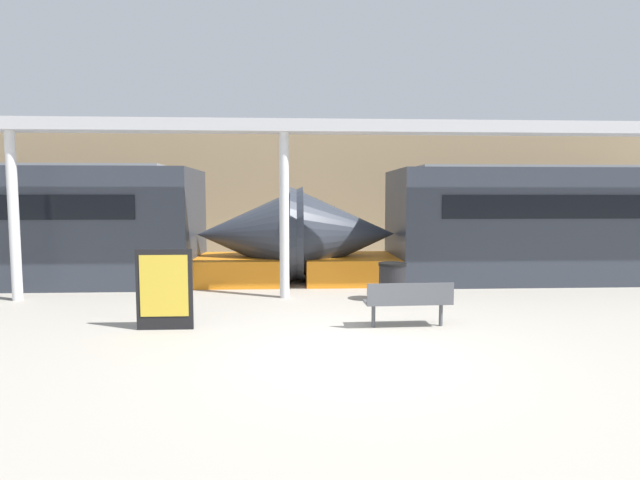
# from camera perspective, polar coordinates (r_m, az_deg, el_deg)

# --- Properties ---
(ground_plane) EXTENTS (60.00, 60.00, 0.00)m
(ground_plane) POSITION_cam_1_polar(r_m,az_deg,el_deg) (7.64, 3.99, -12.83)
(ground_plane) COLOR #A8A093
(station_wall) EXTENTS (56.00, 0.20, 5.00)m
(station_wall) POSITION_cam_1_polar(r_m,az_deg,el_deg) (19.30, -0.31, 5.35)
(station_wall) COLOR #9E8460
(station_wall) RESTS_ON ground_plane
(train_left) EXTENTS (15.04, 2.93, 3.20)m
(train_left) POSITION_cam_1_polar(r_m,az_deg,el_deg) (15.75, 25.52, 1.37)
(train_left) COLOR #2D333D
(train_left) RESTS_ON ground_plane
(bench_near) EXTENTS (1.57, 0.49, 0.82)m
(bench_near) POSITION_cam_1_polar(r_m,az_deg,el_deg) (9.09, 10.10, -6.74)
(bench_near) COLOR #4C4F54
(bench_near) RESTS_ON ground_plane
(trash_bin) EXTENTS (0.63, 0.63, 0.86)m
(trash_bin) POSITION_cam_1_polar(r_m,az_deg,el_deg) (11.39, 8.25, -4.74)
(trash_bin) COLOR black
(trash_bin) RESTS_ON ground_plane
(poster_board) EXTENTS (0.98, 0.07, 1.43)m
(poster_board) POSITION_cam_1_polar(r_m,az_deg,el_deg) (9.20, -17.35, -5.38)
(poster_board) COLOR black
(poster_board) RESTS_ON ground_plane
(support_column_near) EXTENTS (0.22, 0.22, 3.80)m
(support_column_near) POSITION_cam_1_polar(r_m,az_deg,el_deg) (11.53, -4.11, 2.73)
(support_column_near) COLOR silver
(support_column_near) RESTS_ON ground_plane
(support_column_far) EXTENTS (0.22, 0.22, 3.80)m
(support_column_far) POSITION_cam_1_polar(r_m,az_deg,el_deg) (13.13, -31.60, 2.28)
(support_column_far) COLOR silver
(support_column_far) RESTS_ON ground_plane
(canopy_beam) EXTENTS (28.00, 0.60, 0.28)m
(canopy_beam) POSITION_cam_1_polar(r_m,az_deg,el_deg) (11.63, -4.17, 12.82)
(canopy_beam) COLOR #B7B7BC
(canopy_beam) RESTS_ON support_column_near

